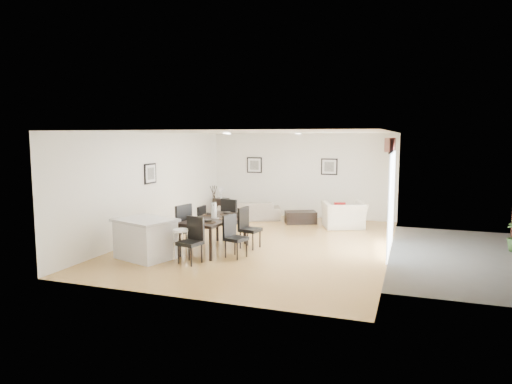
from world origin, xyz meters
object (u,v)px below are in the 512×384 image
(sofa, at_px, (249,211))
(armchair, at_px, (344,215))
(dining_chair_efar, at_px, (247,225))
(bar_stool, at_px, (180,234))
(side_table, at_px, (221,206))
(dining_chair_enear, at_px, (233,234))
(dining_table, at_px, (214,221))
(dining_chair_foot, at_px, (232,217))
(coffee_table, at_px, (301,217))
(kitchen_island, at_px, (145,238))
(dining_chair_head, at_px, (192,237))
(dining_chair_wnear, at_px, (180,226))
(dining_chair_wfar, at_px, (198,223))

(sofa, relative_size, armchair, 1.71)
(dining_chair_efar, height_order, bar_stool, dining_chair_efar)
(side_table, bearing_deg, dining_chair_enear, -63.67)
(armchair, height_order, dining_table, dining_table)
(armchair, xyz_separation_m, dining_chair_foot, (-2.45, -2.43, 0.21))
(coffee_table, distance_m, kitchen_island, 5.43)
(kitchen_island, bearing_deg, dining_chair_head, 19.25)
(dining_table, distance_m, dining_chair_head, 1.12)
(kitchen_island, bearing_deg, dining_chair_enear, 40.38)
(dining_chair_wnear, relative_size, dining_chair_wfar, 1.18)
(dining_chair_foot, xyz_separation_m, kitchen_island, (-1.07, -2.24, -0.15))
(dining_chair_head, distance_m, kitchen_island, 1.12)
(dining_chair_enear, relative_size, dining_chair_head, 0.96)
(coffee_table, xyz_separation_m, bar_stool, (-1.35, -4.96, 0.41))
(sofa, bearing_deg, dining_chair_foot, 79.65)
(coffee_table, xyz_separation_m, kitchen_island, (-2.19, -4.96, 0.25))
(dining_chair_head, height_order, dining_chair_foot, dining_chair_foot)
(sofa, bearing_deg, bar_stool, 72.02)
(side_table, bearing_deg, dining_chair_foot, -62.41)
(sofa, bearing_deg, dining_chair_head, 75.05)
(dining_table, xyz_separation_m, dining_chair_wfar, (-0.64, 0.45, -0.15))
(dining_chair_wfar, height_order, dining_chair_enear, dining_chair_wfar)
(dining_table, distance_m, dining_chair_foot, 1.11)
(dining_chair_enear, height_order, dining_chair_efar, dining_chair_efar)
(dining_chair_wfar, xyz_separation_m, side_table, (-1.18, 4.09, -0.25))
(dining_chair_head, bearing_deg, armchair, 74.81)
(dining_chair_enear, bearing_deg, armchair, -7.49)
(armchair, distance_m, dining_table, 4.30)
(sofa, distance_m, dining_table, 3.94)
(dining_chair_efar, bearing_deg, dining_chair_wnear, 137.29)
(dining_table, height_order, dining_chair_enear, dining_chair_enear)
(kitchen_island, bearing_deg, side_table, 115.33)
(dining_chair_efar, height_order, dining_chair_foot, dining_chair_foot)
(armchair, bearing_deg, side_table, -34.81)
(dining_chair_wnear, xyz_separation_m, dining_chair_wfar, (-0.01, 0.92, -0.09))
(dining_chair_efar, height_order, kitchen_island, dining_chair_efar)
(dining_chair_foot, relative_size, bar_stool, 1.52)
(dining_chair_wfar, bearing_deg, armchair, 133.93)
(side_table, bearing_deg, kitchen_island, -82.75)
(sofa, distance_m, dining_chair_foot, 2.84)
(armchair, height_order, coffee_table, armchair)
(dining_table, height_order, dining_chair_wnear, dining_chair_wnear)
(sofa, bearing_deg, dining_chair_wfar, 67.32)
(armchair, bearing_deg, kitchen_island, 31.40)
(bar_stool, bearing_deg, dining_chair_efar, 61.12)
(sofa, relative_size, bar_stool, 2.85)
(sofa, distance_m, side_table, 1.40)
(kitchen_island, xyz_separation_m, bar_stool, (0.85, 0.00, 0.16))
(armchair, bearing_deg, bar_stool, 38.61)
(coffee_table, bearing_deg, dining_chair_foot, -136.79)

